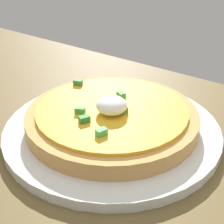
% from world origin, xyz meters
% --- Properties ---
extents(dining_table, '(1.21, 0.67, 0.02)m').
position_xyz_m(dining_table, '(0.00, 0.00, 0.01)').
color(dining_table, brown).
rests_on(dining_table, ground).
extents(plate, '(0.29, 0.29, 0.01)m').
position_xyz_m(plate, '(0.01, -0.09, 0.03)').
color(plate, silver).
rests_on(plate, dining_table).
extents(pizza, '(0.23, 0.23, 0.05)m').
position_xyz_m(pizza, '(0.01, -0.09, 0.05)').
color(pizza, tan).
rests_on(pizza, plate).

